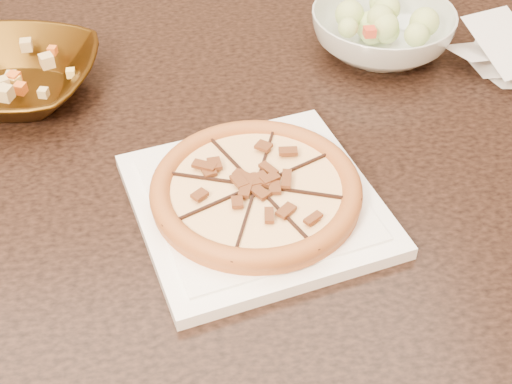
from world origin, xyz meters
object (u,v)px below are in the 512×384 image
at_px(dining_table, 174,186).
at_px(salad_bowl, 382,32).
at_px(plate, 256,203).
at_px(pizza, 256,190).
at_px(bronze_bowl, 14,78).

xyz_separation_m(dining_table, salad_bowl, (0.36, 0.18, 0.14)).
xyz_separation_m(plate, salad_bowl, (0.25, 0.35, 0.03)).
xyz_separation_m(dining_table, pizza, (0.11, -0.17, 0.13)).
bearing_deg(bronze_bowl, salad_bowl, 5.25).
bearing_deg(dining_table, pizza, -57.78).
bearing_deg(salad_bowl, bronze_bowl, -174.75).
bearing_deg(bronze_bowl, pizza, -41.95).
bearing_deg(salad_bowl, plate, -125.71).
relative_size(dining_table, pizza, 5.44).
xyz_separation_m(plate, pizza, (-0.00, 0.00, 0.02)).
bearing_deg(pizza, bronze_bowl, 138.05).
height_order(pizza, salad_bowl, salad_bowl).
relative_size(dining_table, plate, 4.05).
distance_m(pizza, bronze_bowl, 0.44).
xyz_separation_m(dining_table, bronze_bowl, (-0.22, 0.13, 0.13)).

